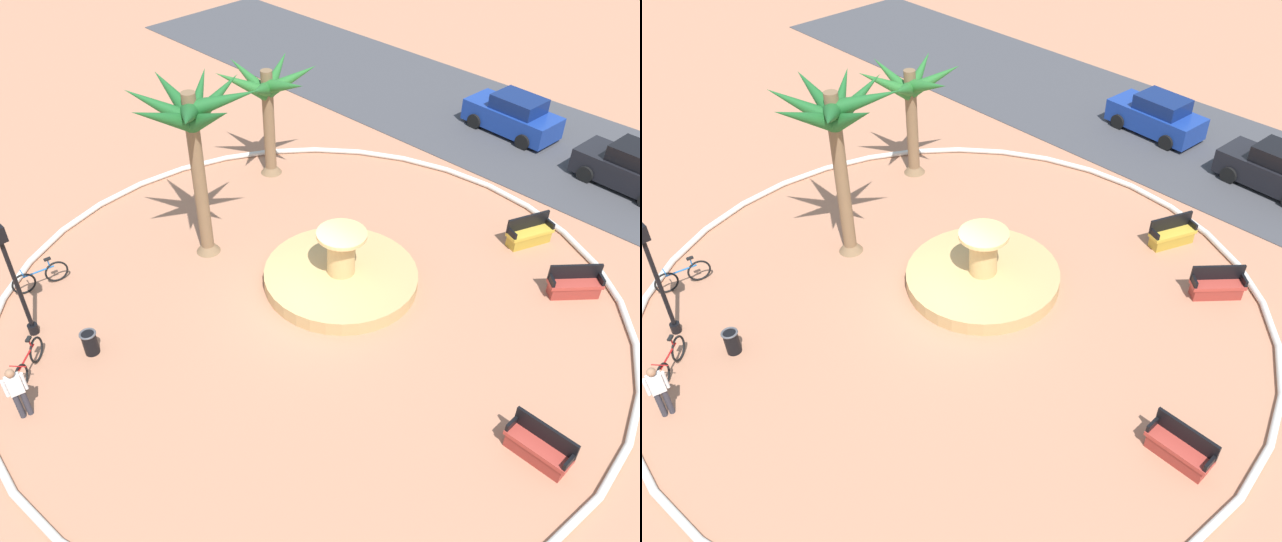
% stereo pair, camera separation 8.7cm
% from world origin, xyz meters
% --- Properties ---
extents(ground_plane, '(80.00, 80.00, 0.00)m').
position_xyz_m(ground_plane, '(0.00, 0.00, 0.00)').
color(ground_plane, tan).
extents(plaza_curb, '(18.70, 18.70, 0.20)m').
position_xyz_m(plaza_curb, '(0.00, 0.00, 0.10)').
color(plaza_curb, silver).
rests_on(plaza_curb, ground).
extents(street_asphalt, '(48.00, 8.00, 0.03)m').
position_xyz_m(street_asphalt, '(0.00, 13.75, 0.01)').
color(street_asphalt, '#424247').
rests_on(street_asphalt, ground).
extents(fountain, '(4.75, 4.75, 1.90)m').
position_xyz_m(fountain, '(-0.04, 1.32, 0.29)').
color(fountain, tan).
rests_on(fountain, ground).
extents(palm_tree_near_fountain, '(3.93, 3.85, 5.81)m').
position_xyz_m(palm_tree_near_fountain, '(-4.23, -0.58, 4.53)').
color(palm_tree_near_fountain, brown).
rests_on(palm_tree_near_fountain, ground).
extents(palm_tree_by_curb, '(3.86, 3.58, 4.37)m').
position_xyz_m(palm_tree_by_curb, '(-6.56, 4.21, 3.21)').
color(palm_tree_by_curb, brown).
rests_on(palm_tree_by_curb, ground).
extents(bench_east, '(1.60, 0.51, 1.00)m').
position_xyz_m(bench_east, '(7.66, -0.02, 0.35)').
color(bench_east, '#B73D33').
rests_on(bench_east, ground).
extents(bench_west, '(1.44, 1.52, 1.00)m').
position_xyz_m(bench_west, '(5.30, 5.94, 0.35)').
color(bench_west, '#B73D33').
rests_on(bench_west, ground).
extents(bench_north, '(1.07, 1.67, 1.00)m').
position_xyz_m(bench_north, '(2.92, 7.27, 0.35)').
color(bench_north, gold).
rests_on(bench_north, ground).
extents(lamppost, '(0.32, 0.32, 3.83)m').
position_xyz_m(lamppost, '(-4.63, -6.50, 2.24)').
color(lamppost, black).
rests_on(lamppost, ground).
extents(trash_bin, '(0.46, 0.46, 0.73)m').
position_xyz_m(trash_bin, '(-2.76, -5.71, 0.39)').
color(trash_bin, black).
rests_on(trash_bin, ground).
extents(bicycle_red_frame, '(1.19, 1.32, 0.94)m').
position_xyz_m(bicycle_red_frame, '(-3.22, -7.25, 0.38)').
color(bicycle_red_frame, black).
rests_on(bicycle_red_frame, ground).
extents(bicycle_by_lamppost, '(0.44, 1.71, 0.94)m').
position_xyz_m(bicycle_by_lamppost, '(-6.35, -5.36, 0.38)').
color(bicycle_by_lamppost, black).
rests_on(bicycle_by_lamppost, ground).
extents(person_cyclist_helmet, '(0.26, 0.52, 1.64)m').
position_xyz_m(person_cyclist_helmet, '(-1.96, -8.00, 0.92)').
color(person_cyclist_helmet, '#33333D').
rests_on(person_cyclist_helmet, ground).
extents(parked_car_leftmost, '(4.09, 2.10, 1.67)m').
position_xyz_m(parked_car_leftmost, '(-1.91, 13.69, 0.78)').
color(parked_car_leftmost, navy).
rests_on(parked_car_leftmost, ground).
extents(parked_car_second, '(4.09, 2.09, 1.67)m').
position_xyz_m(parked_car_second, '(3.62, 13.02, 0.78)').
color(parked_car_second, black).
rests_on(parked_car_second, ground).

